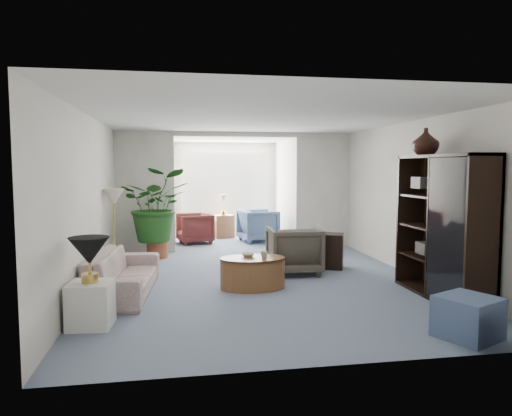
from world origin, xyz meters
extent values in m
plane|color=gray|center=(0.00, 0.00, 0.00)|extent=(6.00, 6.00, 0.00)
plane|color=gray|center=(0.00, 4.10, 0.00)|extent=(2.60, 2.60, 0.00)
cube|color=white|center=(-1.90, 3.00, 1.25)|extent=(1.20, 0.12, 2.50)
cube|color=white|center=(1.90, 3.00, 1.25)|extent=(1.20, 0.12, 2.50)
cube|color=white|center=(0.00, 3.00, 2.45)|extent=(2.60, 0.12, 0.10)
cube|color=white|center=(0.00, 5.18, 1.40)|extent=(2.20, 0.02, 1.50)
cube|color=white|center=(0.00, 5.15, 1.40)|extent=(2.20, 0.02, 1.50)
cube|color=#B9B194|center=(2.46, -0.10, 1.70)|extent=(0.04, 0.50, 0.40)
imported|color=beige|center=(-2.02, -0.21, 0.29)|extent=(0.93, 2.03, 0.58)
cube|color=white|center=(-2.22, -1.56, 0.25)|extent=(0.49, 0.49, 0.50)
cone|color=black|center=(-2.22, -1.56, 0.85)|extent=(0.44, 0.44, 0.30)
cone|color=beige|center=(-2.33, 1.50, 1.25)|extent=(0.36, 0.36, 0.28)
cylinder|color=brown|center=(-0.19, -0.22, 0.23)|extent=(1.19, 1.19, 0.45)
imported|color=silver|center=(-0.24, -0.12, 0.48)|extent=(0.26, 0.26, 0.05)
imported|color=beige|center=(-0.04, -0.32, 0.50)|extent=(0.14, 0.14, 0.10)
imported|color=#575145|center=(0.64, 0.62, 0.39)|extent=(0.87, 0.90, 0.78)
cube|color=black|center=(1.34, 0.92, 0.30)|extent=(0.62, 0.57, 0.60)
cube|color=black|center=(2.23, -1.14, 0.96)|extent=(0.46, 1.73, 1.92)
imported|color=black|center=(2.23, -0.64, 2.12)|extent=(0.37, 0.37, 0.39)
cube|color=slate|center=(1.67, -2.58, 0.22)|extent=(0.71, 0.71, 0.43)
cylinder|color=#994A2C|center=(-1.65, 2.37, 0.16)|extent=(0.40, 0.40, 0.32)
imported|color=#21521C|center=(-1.65, 2.37, 1.03)|extent=(1.28, 1.11, 1.43)
imported|color=slate|center=(0.64, 4.04, 0.38)|extent=(0.97, 0.96, 0.76)
imported|color=#55231D|center=(-0.86, 4.04, 0.35)|extent=(0.89, 0.88, 0.70)
cube|color=brown|center=(-0.11, 4.79, 0.29)|extent=(0.53, 0.44, 0.57)
cube|color=#4D4C48|center=(2.18, -1.35, 1.09)|extent=(0.30, 0.26, 0.16)
cube|color=#565451|center=(2.18, -0.76, 1.54)|extent=(0.30, 0.26, 0.16)
cube|color=#34312F|center=(2.18, -0.93, 0.64)|extent=(0.30, 0.26, 0.16)
camera|label=1|loc=(-1.28, -6.84, 1.75)|focal=32.89mm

